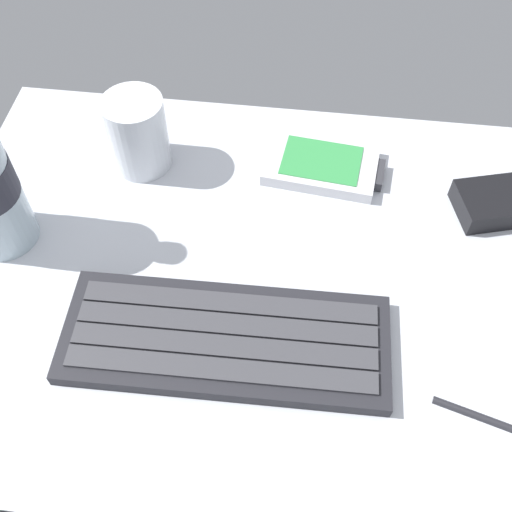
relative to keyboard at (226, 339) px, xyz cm
name	(u,v)px	position (x,y,z in cm)	size (l,w,h in cm)	color
ground_plane	(256,281)	(1.77, 7.53, -1.79)	(64.00, 48.00, 2.80)	silver
keyboard	(226,339)	(0.00, 0.00, 0.00)	(29.25, 11.67, 1.70)	#232328
handheld_device	(322,165)	(7.28, 22.33, -0.08)	(13.34, 8.84, 1.50)	silver
juice_cup	(138,136)	(-12.49, 21.12, 3.10)	(6.40, 6.40, 8.50)	silver
charger_block	(492,203)	(24.91, 18.64, 0.39)	(7.00, 5.60, 2.40)	black
stylus_pen	(490,419)	(22.81, -4.43, -0.46)	(0.70, 0.70, 9.50)	#26262B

